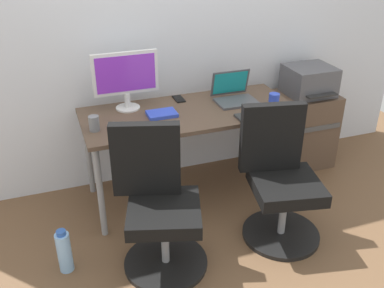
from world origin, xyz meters
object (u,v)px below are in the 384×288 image
printer (309,81)px  water_bottle_on_floor (64,251)px  open_laptop (234,94)px  coffee_mug (274,99)px  side_cabinet (303,129)px  desktop_monitor (126,77)px  office_chair_right (280,181)px  office_chair_left (158,206)px

printer → water_bottle_on_floor: size_ratio=1.29×
open_laptop → coffee_mug: size_ratio=3.37×
side_cabinet → printer: printer is taller
side_cabinet → coffee_mug: coffee_mug is taller
desktop_monitor → office_chair_right: bearing=-46.0°
desktop_monitor → water_bottle_on_floor: bearing=-129.0°
printer → desktop_monitor: size_ratio=0.83×
water_bottle_on_floor → side_cabinet: bearing=18.2°
water_bottle_on_floor → coffee_mug: size_ratio=3.37×
printer → water_bottle_on_floor: (-2.15, -0.70, -0.63)m
coffee_mug → water_bottle_on_floor: bearing=-165.0°
printer → desktop_monitor: 1.55m
open_laptop → coffee_mug: open_laptop is taller
office_chair_left → coffee_mug: bearing=27.2°
office_chair_right → open_laptop: size_ratio=3.03×
water_bottle_on_floor → coffee_mug: bearing=15.0°
office_chair_right → desktop_monitor: desktop_monitor is taller
office_chair_left → water_bottle_on_floor: (-0.59, 0.11, -0.28)m
office_chair_right → side_cabinet: (0.71, 0.81, -0.09)m
office_chair_right → printer: size_ratio=2.35×
water_bottle_on_floor → coffee_mug: coffee_mug is taller
water_bottle_on_floor → desktop_monitor: 1.28m
side_cabinet → printer: size_ratio=1.65×
water_bottle_on_floor → desktop_monitor: bearing=51.0°
printer → water_bottle_on_floor: bearing=-161.9°
office_chair_left → office_chair_right: same height
side_cabinet → printer: (-0.00, -0.00, 0.45)m
printer → coffee_mug: printer is taller
office_chair_left → water_bottle_on_floor: office_chair_left is taller
water_bottle_on_floor → open_laptop: (1.42, 0.63, 0.63)m
water_bottle_on_floor → office_chair_left: bearing=-10.4°
office_chair_left → open_laptop: size_ratio=3.03×
side_cabinet → office_chair_right: bearing=-131.0°
office_chair_right → printer: office_chair_right is taller
coffee_mug → open_laptop: bearing=143.2°
office_chair_left → printer: (1.56, 0.81, 0.36)m
printer → open_laptop: size_ratio=1.29×
side_cabinet → office_chair_left: bearing=-152.4°
desktop_monitor → open_laptop: bearing=-8.5°
office_chair_left → side_cabinet: bearing=27.6°
office_chair_left → printer: office_chair_left is taller
office_chair_left → coffee_mug: 1.27m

